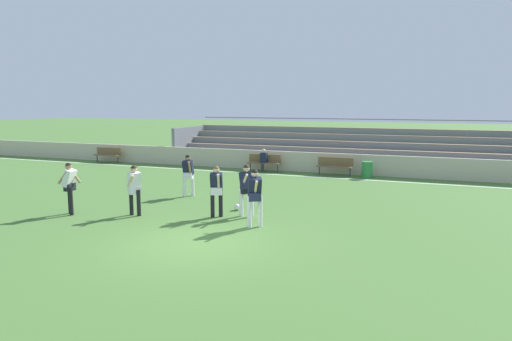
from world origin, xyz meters
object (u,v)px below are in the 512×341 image
object	(u,v)px
bench_far_right	(108,154)
player_white_overlapping	(69,183)
soccer_ball	(237,207)
player_dark_on_ball	(255,193)
bench_far_left	(264,161)
player_dark_deep_cover	(246,186)
player_white_wide_left	(134,186)
bench_near_bin	(335,165)
player_dark_challenging	(216,187)
spectator_seated	(264,158)
trash_bin	(367,170)
bleacher_stand	(357,148)
player_dark_wide_right	(188,172)

from	to	relation	value
bench_far_right	player_white_overlapping	distance (m)	13.83
soccer_ball	player_dark_on_ball	bearing A→B (deg)	-52.65
bench_far_right	bench_far_left	size ratio (longest dim) A/B	1.00
bench_far_right	player_dark_deep_cover	xyz separation A→B (m)	(13.23, -9.58, 0.46)
bench_far_right	player_white_overlapping	xyz separation A→B (m)	(7.76, -11.43, 0.48)
bench_far_right	player_white_wide_left	xyz separation A→B (m)	(9.82, -10.79, 0.43)
soccer_ball	bench_near_bin	bearing A→B (deg)	80.76
player_dark_challenging	spectator_seated	bearing A→B (deg)	102.16
bench_far_left	player_white_overlapping	size ratio (longest dim) A/B	1.05
player_white_overlapping	soccer_ball	xyz separation A→B (m)	(4.84, 2.53, -0.91)
trash_bin	player_white_overlapping	bearing A→B (deg)	-125.18
bleacher_stand	spectator_seated	world-z (taller)	bleacher_stand
bench_far_right	player_dark_challenging	distance (m)	15.91
bench_far_left	player_white_overlapping	distance (m)	11.71
spectator_seated	player_white_overlapping	world-z (taller)	player_white_overlapping
trash_bin	player_white_wide_left	world-z (taller)	player_white_wide_left
player_dark_deep_cover	bleacher_stand	bearing A→B (deg)	84.11
bench_far_right	spectator_seated	size ratio (longest dim) A/B	1.49
player_white_wide_left	player_dark_on_ball	distance (m)	4.14
player_dark_deep_cover	player_dark_on_ball	xyz separation A→B (m)	(0.72, -1.10, 0.02)
trash_bin	player_dark_challenging	world-z (taller)	player_dark_challenging
trash_bin	soccer_ball	xyz separation A→B (m)	(-3.08, -8.70, -0.29)
spectator_seated	player_dark_challenging	world-z (taller)	player_dark_challenging
bleacher_stand	trash_bin	size ratio (longest dim) A/B	26.91
player_dark_wide_right	bench_near_bin	bearing A→B (deg)	60.47
player_dark_on_ball	soccer_ball	distance (m)	2.42
soccer_ball	player_dark_wide_right	bearing A→B (deg)	151.34
spectator_seated	player_dark_deep_cover	world-z (taller)	player_dark_deep_cover
player_dark_deep_cover	player_dark_wide_right	size ratio (longest dim) A/B	1.03
player_white_overlapping	spectator_seated	bearing A→B (deg)	77.62
player_white_wide_left	trash_bin	bearing A→B (deg)	61.03
bench_near_bin	player_white_overlapping	distance (m)	13.06
bleacher_stand	bench_far_left	world-z (taller)	bleacher_stand
bench_far_right	player_white_wide_left	bearing A→B (deg)	-47.70
spectator_seated	player_dark_challenging	size ratio (longest dim) A/B	0.73
player_dark_challenging	trash_bin	bearing A→B (deg)	71.33
spectator_seated	bench_far_left	bearing A→B (deg)	90.00
player_dark_wide_right	player_dark_deep_cover	bearing A→B (deg)	-32.84
soccer_ball	trash_bin	bearing A→B (deg)	70.53
player_white_overlapping	player_dark_wide_right	distance (m)	4.55
player_dark_deep_cover	player_white_wide_left	size ratio (longest dim) A/B	1.03
bench_near_bin	spectator_seated	size ratio (longest dim) A/B	1.49
spectator_seated	player_white_overlapping	bearing A→B (deg)	-102.38
bench_far_left	player_white_wide_left	size ratio (longest dim) A/B	1.10
bench_near_bin	trash_bin	size ratio (longest dim) A/B	2.25
player_dark_wide_right	bleacher_stand	bearing A→B (deg)	66.32
bleacher_stand	player_white_wide_left	world-z (taller)	bleacher_stand
soccer_ball	player_white_overlapping	bearing A→B (deg)	-152.40
bleacher_stand	soccer_ball	size ratio (longest dim) A/B	97.91
soccer_ball	spectator_seated	bearing A→B (deg)	105.03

